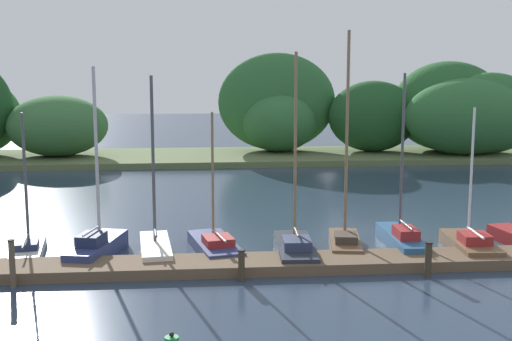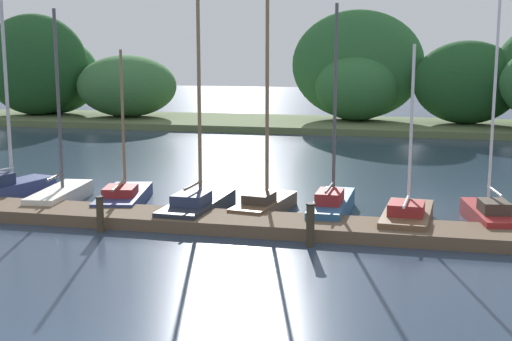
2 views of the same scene
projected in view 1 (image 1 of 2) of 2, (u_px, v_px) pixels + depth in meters
name	position (u px, v px, depth m)	size (l,w,h in m)	color
dock_pier	(328.00, 262.00, 22.36)	(22.67, 1.80, 0.35)	brown
far_shore	(264.00, 116.00, 47.43)	(50.37, 8.29, 7.48)	#56663D
sailboat_0	(28.00, 246.00, 23.83)	(1.44, 3.66, 5.02)	silver
sailboat_1	(98.00, 245.00, 23.53)	(1.85, 4.00, 6.60)	navy
sailboat_2	(155.00, 246.00, 23.65)	(1.34, 3.81, 6.30)	silver
sailboat_3	(214.00, 244.00, 24.13)	(2.00, 4.04, 5.02)	navy
sailboat_4	(295.00, 246.00, 23.60)	(1.44, 4.23, 7.09)	#232833
sailboat_5	(345.00, 238.00, 24.46)	(1.57, 3.57, 7.85)	brown
sailboat_6	(401.00, 238.00, 24.68)	(1.05, 4.21, 6.36)	#285684
sailboat_7	(469.00, 244.00, 24.08)	(1.52, 3.70, 5.18)	brown
mooring_piling_0	(12.00, 263.00, 20.29)	(0.21, 0.21, 1.48)	brown
mooring_piling_1	(242.00, 265.00, 20.88)	(0.23, 0.23, 1.02)	#3D3323
mooring_piling_2	(428.00, 259.00, 21.31)	(0.25, 0.25, 1.14)	#3D3323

